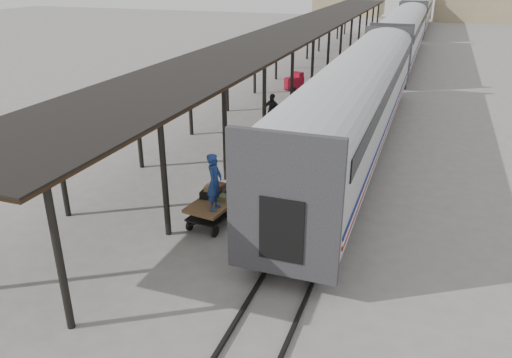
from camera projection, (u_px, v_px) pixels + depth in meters
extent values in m
plane|color=slate|center=(228.00, 215.00, 18.14)|extent=(160.00, 160.00, 0.00)
cube|color=silver|center=(357.00, 100.00, 23.05)|extent=(3.00, 24.00, 2.90)
cube|color=#28282B|center=(283.00, 209.00, 12.75)|extent=(3.04, 0.22, 3.50)
cube|color=black|center=(326.00, 79.00, 23.17)|extent=(0.04, 22.08, 0.65)
cube|color=black|center=(355.00, 135.00, 23.72)|extent=(2.55, 23.04, 0.50)
cube|color=silver|center=(403.00, 34.00, 45.56)|extent=(3.00, 24.00, 2.90)
cube|color=#28282B|center=(389.00, 54.00, 35.26)|extent=(3.04, 0.22, 3.50)
cube|color=black|center=(387.00, 23.00, 45.68)|extent=(0.04, 22.08, 0.65)
cube|color=black|center=(401.00, 53.00, 46.23)|extent=(2.55, 23.04, 0.50)
cube|color=silver|center=(418.00, 11.00, 68.07)|extent=(3.00, 24.00, 2.90)
cube|color=#28282B|center=(413.00, 19.00, 57.77)|extent=(3.04, 0.22, 3.50)
cube|color=black|center=(407.00, 4.00, 68.18)|extent=(0.04, 22.08, 0.65)
cube|color=black|center=(417.00, 24.00, 68.74)|extent=(2.55, 23.04, 0.50)
cube|color=black|center=(276.00, 172.00, 16.26)|extent=(0.50, 1.70, 2.00)
imported|color=white|center=(276.00, 176.00, 16.31)|extent=(0.72, 0.89, 1.72)
cube|color=olive|center=(263.00, 193.00, 16.55)|extent=(0.57, 0.25, 0.42)
cube|color=#422B19|center=(306.00, 27.00, 38.39)|extent=(4.60, 64.00, 0.18)
cube|color=black|center=(306.00, 25.00, 38.34)|extent=(4.90, 64.30, 0.06)
cylinder|color=black|center=(280.00, 52.00, 39.81)|extent=(0.20, 0.20, 4.00)
cylinder|color=black|center=(348.00, 17.00, 66.65)|extent=(0.20, 0.20, 4.00)
cylinder|color=black|center=(59.00, 259.00, 11.71)|extent=(0.20, 0.20, 4.00)
cylinder|color=black|center=(331.00, 55.00, 38.55)|extent=(0.20, 0.20, 4.00)
cylinder|color=black|center=(379.00, 18.00, 65.38)|extent=(0.20, 0.20, 4.00)
cube|color=black|center=(392.00, 61.00, 46.78)|extent=(0.10, 150.00, 0.12)
cube|color=black|center=(408.00, 62.00, 46.34)|extent=(0.10, 150.00, 0.12)
cube|color=brown|center=(217.00, 201.00, 17.32)|extent=(1.57, 2.55, 0.12)
cube|color=black|center=(217.00, 210.00, 17.46)|extent=(1.46, 2.44, 0.06)
cylinder|color=black|center=(190.00, 225.00, 17.00)|extent=(0.14, 0.41, 0.40)
cylinder|color=black|center=(215.00, 232.00, 16.57)|extent=(0.14, 0.41, 0.40)
cylinder|color=black|center=(219.00, 203.00, 18.55)|extent=(0.14, 0.41, 0.40)
cylinder|color=black|center=(243.00, 209.00, 18.12)|extent=(0.14, 0.41, 0.40)
cube|color=#3A393C|center=(220.00, 190.00, 17.83)|extent=(0.70, 0.56, 0.21)
cube|color=olive|center=(235.00, 191.00, 17.74)|extent=(0.57, 0.47, 0.18)
cube|color=black|center=(210.00, 195.00, 17.39)|extent=(0.64, 0.46, 0.25)
cube|color=#4C5130|center=(225.00, 198.00, 17.23)|extent=(0.52, 0.41, 0.17)
cube|color=#492A1D|center=(218.00, 186.00, 17.64)|extent=(0.56, 0.45, 0.18)
cube|color=olive|center=(212.00, 189.00, 17.35)|extent=(0.48, 0.35, 0.19)
cube|color=maroon|center=(294.00, 83.00, 36.23)|extent=(1.25, 1.57, 0.82)
cube|color=maroon|center=(297.00, 74.00, 36.27)|extent=(0.92, 0.79, 0.32)
cylinder|color=black|center=(286.00, 88.00, 36.23)|extent=(0.22, 0.35, 0.33)
cylinder|color=black|center=(294.00, 89.00, 35.79)|extent=(0.22, 0.35, 0.33)
cylinder|color=black|center=(294.00, 85.00, 36.93)|extent=(0.22, 0.35, 0.33)
cylinder|color=black|center=(302.00, 87.00, 36.50)|extent=(0.22, 0.35, 0.33)
imported|color=navy|center=(215.00, 182.00, 16.27)|extent=(0.52, 0.75, 1.96)
imported|color=black|center=(272.00, 111.00, 27.51)|extent=(1.19, 0.67, 1.92)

